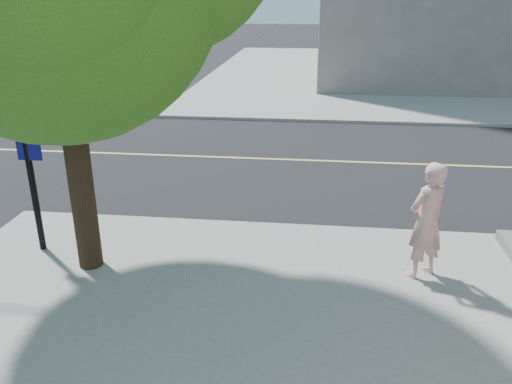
# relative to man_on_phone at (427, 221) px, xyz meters

# --- Properties ---
(ground) EXTENTS (140.00, 140.00, 0.00)m
(ground) POSITION_rel_man_on_phone_xyz_m (-6.77, 1.71, -1.08)
(ground) COLOR black
(ground) RESTS_ON ground
(road_ew) EXTENTS (140.00, 9.00, 0.01)m
(road_ew) POSITION_rel_man_on_phone_xyz_m (-6.77, 6.21, -1.07)
(road_ew) COLOR black
(road_ew) RESTS_ON ground
(sidewalk_ne) EXTENTS (29.00, 25.00, 0.12)m
(sidewalk_ne) POSITION_rel_man_on_phone_xyz_m (6.73, 23.21, -1.02)
(sidewalk_ne) COLOR gray
(sidewalk_ne) RESTS_ON ground
(man_on_phone) EXTENTS (0.84, 0.78, 1.92)m
(man_on_phone) POSITION_rel_man_on_phone_xyz_m (0.00, 0.00, 0.00)
(man_on_phone) COLOR pink
(man_on_phone) RESTS_ON sidewalk_se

